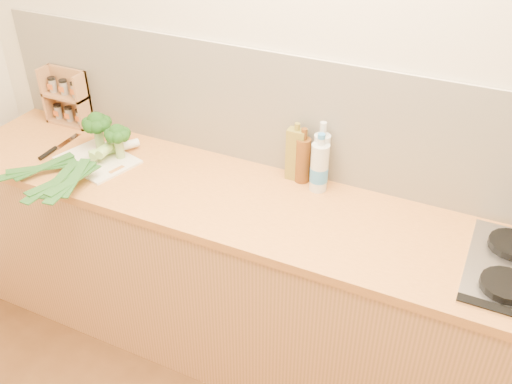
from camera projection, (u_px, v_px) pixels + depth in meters
room_shell at (311, 120)px, 2.40m from camera, size 3.50×3.50×3.50m
counter at (280, 289)px, 2.58m from camera, size 3.20×0.62×0.90m
chopping_board at (97, 160)px, 2.65m from camera, size 0.40×0.34×0.01m
broccoli_left at (97, 124)px, 2.66m from camera, size 0.14×0.14×0.18m
broccoli_right at (117, 135)px, 2.59m from camera, size 0.12×0.12×0.17m
leek_front at (86, 156)px, 2.62m from camera, size 0.39×0.56×0.04m
leek_mid at (92, 157)px, 2.57m from camera, size 0.10×0.67×0.04m
leek_back at (96, 158)px, 2.53m from camera, size 0.15×0.62×0.04m
chefs_knife at (53, 150)px, 2.72m from camera, size 0.04×0.28×0.02m
spice_rack at (68, 100)px, 2.91m from camera, size 0.24×0.10×0.29m
oil_tin at (296, 154)px, 2.46m from camera, size 0.08×0.05×0.27m
glass_bottle at (321, 159)px, 2.42m from camera, size 0.07×0.07×0.30m
amber_bottle at (303, 159)px, 2.45m from camera, size 0.06×0.06×0.26m
water_bottle at (319, 168)px, 2.40m from camera, size 0.08×0.08×0.25m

